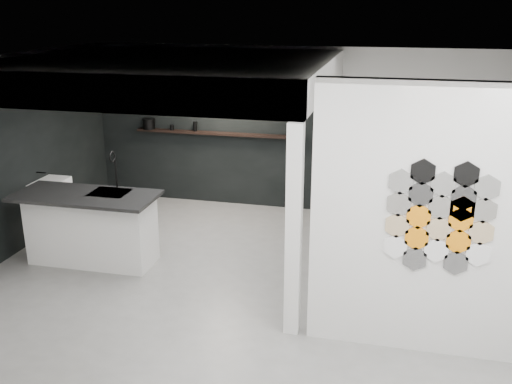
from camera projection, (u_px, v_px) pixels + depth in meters
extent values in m
cube|color=slate|center=(243.00, 282.00, 7.45)|extent=(7.00, 6.00, 0.01)
cube|color=silver|center=(435.00, 224.00, 5.59)|extent=(2.45, 0.15, 2.80)
cube|color=black|center=(215.00, 139.00, 10.11)|extent=(4.40, 0.04, 2.35)
cube|color=black|center=(41.00, 159.00, 8.77)|extent=(0.04, 4.00, 2.35)
cube|color=silver|center=(169.00, 73.00, 7.85)|extent=(4.40, 4.00, 0.40)
cube|color=silver|center=(294.00, 233.00, 5.97)|extent=(0.16, 0.16, 2.35)
cube|color=silver|center=(102.00, 93.00, 6.08)|extent=(4.40, 0.16, 0.40)
cube|color=silver|center=(50.00, 184.00, 8.64)|extent=(0.40, 0.60, 0.12)
cube|color=black|center=(218.00, 133.00, 9.95)|extent=(3.00, 0.15, 0.04)
cube|color=silver|center=(92.00, 229.00, 7.90)|extent=(1.72, 0.64, 0.98)
cube|color=black|center=(85.00, 196.00, 7.65)|extent=(1.95, 0.87, 0.05)
cube|color=black|center=(110.00, 193.00, 7.72)|extent=(0.52, 0.44, 0.02)
cylinder|color=black|center=(116.00, 172.00, 7.86)|extent=(0.03, 0.03, 0.46)
torus|color=black|center=(112.00, 157.00, 7.72)|extent=(0.02, 0.16, 0.16)
cylinder|color=black|center=(149.00, 124.00, 10.20)|extent=(0.25, 0.25, 0.18)
ellipsoid|color=black|center=(291.00, 131.00, 9.63)|extent=(0.25, 0.25, 0.17)
cylinder|color=gray|center=(294.00, 133.00, 9.62)|extent=(0.19, 0.19, 0.10)
cylinder|color=gray|center=(294.00, 133.00, 9.62)|extent=(0.11, 0.11, 0.13)
cylinder|color=black|center=(195.00, 126.00, 10.01)|extent=(0.08, 0.08, 0.17)
cylinder|color=black|center=(172.00, 127.00, 10.12)|extent=(0.09, 0.09, 0.09)
cylinder|color=white|center=(395.00, 246.00, 5.66)|extent=(0.26, 0.02, 0.26)
cylinder|color=tan|center=(397.00, 225.00, 5.59)|extent=(0.26, 0.02, 0.26)
cylinder|color=#66635E|center=(399.00, 204.00, 5.52)|extent=(0.26, 0.02, 0.26)
cylinder|color=silver|center=(401.00, 182.00, 5.45)|extent=(0.26, 0.02, 0.26)
cylinder|color=black|center=(415.00, 259.00, 5.66)|extent=(0.26, 0.02, 0.26)
cylinder|color=orange|center=(417.00, 238.00, 5.59)|extent=(0.26, 0.02, 0.26)
cylinder|color=orange|center=(419.00, 216.00, 5.52)|extent=(0.26, 0.02, 0.26)
cylinder|color=#2D2D2D|center=(421.00, 194.00, 5.44)|extent=(0.26, 0.02, 0.26)
cylinder|color=black|center=(423.00, 172.00, 5.37)|extent=(0.26, 0.02, 0.26)
cylinder|color=white|center=(436.00, 250.00, 5.58)|extent=(0.26, 0.02, 0.26)
cylinder|color=tan|center=(438.00, 229.00, 5.51)|extent=(0.26, 0.02, 0.26)
cylinder|color=#66635E|center=(441.00, 207.00, 5.44)|extent=(0.26, 0.02, 0.26)
cylinder|color=silver|center=(443.00, 185.00, 5.37)|extent=(0.26, 0.02, 0.26)
cylinder|color=black|center=(456.00, 263.00, 5.57)|extent=(0.26, 0.02, 0.26)
cylinder|color=orange|center=(458.00, 242.00, 5.50)|extent=(0.26, 0.02, 0.26)
cylinder|color=orange|center=(461.00, 220.00, 5.43)|extent=(0.26, 0.02, 0.26)
cylinder|color=#2D2D2D|center=(464.00, 197.00, 5.36)|extent=(0.26, 0.02, 0.26)
cylinder|color=black|center=(466.00, 175.00, 5.29)|extent=(0.26, 0.02, 0.26)
cylinder|color=white|center=(478.00, 254.00, 5.49)|extent=(0.26, 0.02, 0.26)
cylinder|color=tan|center=(481.00, 233.00, 5.42)|extent=(0.26, 0.02, 0.26)
cylinder|color=#66635E|center=(484.00, 210.00, 5.35)|extent=(0.26, 0.02, 0.26)
cylinder|color=silver|center=(487.00, 188.00, 5.28)|extent=(0.26, 0.02, 0.26)
cylinder|color=orange|center=(462.00, 209.00, 5.39)|extent=(0.26, 0.02, 0.26)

